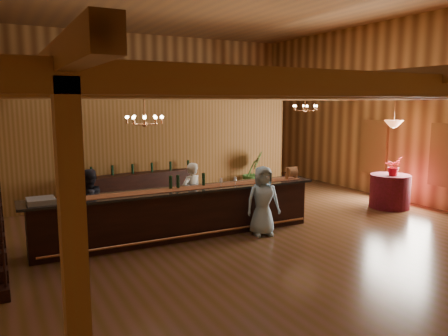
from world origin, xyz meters
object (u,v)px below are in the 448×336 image
chandelier_left (145,120)px  floor_plant (253,172)px  tasting_bar (181,213)px  bartender (191,195)px  backbar_shelf (143,188)px  pendant_lamp (394,124)px  raffle_drum (291,172)px  guest (263,201)px  beverage_dispenser (68,185)px  round_table (390,191)px  staff_second (89,205)px  chandelier_right (305,108)px

chandelier_left → floor_plant: size_ratio=0.57×
tasting_bar → bartender: size_ratio=4.24×
tasting_bar → chandelier_left: chandelier_left is taller
backbar_shelf → pendant_lamp: bearing=-40.5°
raffle_drum → guest: 1.44m
tasting_bar → pendant_lamp: bearing=-1.1°
raffle_drum → bartender: 2.55m
chandelier_left → pendant_lamp: size_ratio=0.89×
tasting_bar → beverage_dispenser: bearing=178.7°
round_table → floor_plant: 4.30m
chandelier_left → staff_second: chandelier_left is taller
floor_plant → raffle_drum: bearing=-106.8°
round_table → chandelier_left: (-7.05, 0.44, 2.16)m
pendant_lamp → bartender: pendant_lamp is taller
beverage_dispenser → chandelier_left: size_ratio=0.75×
beverage_dispenser → pendant_lamp: 8.76m
chandelier_right → pendant_lamp: same height
guest → backbar_shelf: bearing=121.7°
tasting_bar → round_table: tasting_bar is taller
pendant_lamp → floor_plant: bearing=123.4°
raffle_drum → staff_second: (-4.77, 0.90, -0.49)m
raffle_drum → round_table: 3.50m
backbar_shelf → floor_plant: 3.73m
chandelier_left → staff_second: size_ratio=0.51×
tasting_bar → guest: guest is taller
tasting_bar → floor_plant: floor_plant is taller
raffle_drum → guest: bearing=-154.2°
round_table → pendant_lamp: 1.92m
bartender → floor_plant: bartender is taller
chandelier_left → guest: chandelier_left is taller
beverage_dispenser → raffle_drum: 5.29m
raffle_drum → chandelier_left: size_ratio=0.43×
chandelier_left → chandelier_right: 6.29m
raffle_drum → backbar_shelf: size_ratio=0.10×
raffle_drum → chandelier_left: bearing=175.1°
chandelier_right → backbar_shelf: bearing=165.6°
round_table → pendant_lamp: size_ratio=1.23×
tasting_bar → round_table: bearing=-1.1°
tasting_bar → beverage_dispenser: 2.49m
staff_second → chandelier_right: bearing=158.6°
chandelier_left → floor_plant: (4.69, 3.15, -1.94)m
guest → round_table: bearing=18.6°
guest → bartender: bearing=141.2°
tasting_bar → bartender: 0.97m
backbar_shelf → chandelier_right: chandelier_right is taller
staff_second → guest: 3.85m
round_table → chandelier_right: bearing=113.9°
tasting_bar → floor_plant: 5.21m
backbar_shelf → bartender: (0.32, -2.83, 0.31)m
backbar_shelf → floor_plant: (3.72, -0.21, 0.23)m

